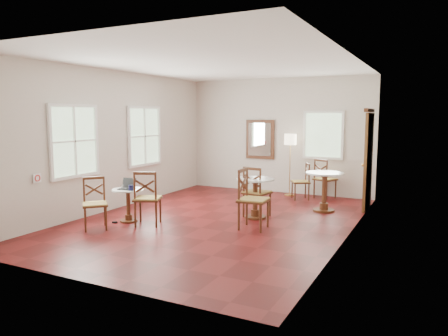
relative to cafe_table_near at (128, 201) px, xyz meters
name	(u,v)px	position (x,y,z in m)	size (l,w,h in m)	color
ground	(217,220)	(1.49, 0.86, -0.40)	(7.00, 7.00, 0.00)	#550E0E
room_shell	(221,123)	(1.43, 1.13, 1.49)	(5.02, 7.02, 3.01)	beige
cafe_table_near	(128,201)	(0.00, 0.00, 0.00)	(0.60, 0.60, 0.64)	#4B2612
cafe_table_mid	(255,194)	(2.08, 1.37, 0.10)	(0.76, 0.76, 0.80)	#4B2612
cafe_table_back	(324,187)	(3.16, 2.58, 0.13)	(0.80, 0.80, 0.84)	#4B2612
chair_near_a	(147,198)	(0.50, -0.05, 0.12)	(0.62, 0.62, 1.03)	#4B2612
chair_near_b	(95,203)	(-0.20, -0.68, 0.07)	(0.61, 0.61, 0.93)	#4B2612
chair_mid_a	(256,192)	(2.06, 1.47, 0.12)	(0.55, 0.55, 1.03)	#4B2612
chair_mid_b	(252,199)	(2.33, 0.59, 0.15)	(0.53, 0.53, 1.09)	#4B2612
chair_back_a	(324,179)	(2.82, 4.02, 0.09)	(0.60, 0.60, 0.98)	#4B2612
chair_back_b	(301,181)	(2.35, 3.65, 0.05)	(0.56, 0.56, 0.89)	#4B2612
floor_lamp	(290,143)	(1.94, 4.01, 0.94)	(0.31, 0.31, 1.58)	#BF8C3F
laptop	(127,186)	(-0.01, 0.00, 0.29)	(0.31, 0.27, 0.20)	black
mouse	(128,189)	(0.05, -0.07, 0.26)	(0.10, 0.06, 0.04)	black
navy_mug	(131,188)	(0.15, -0.09, 0.29)	(0.13, 0.09, 0.10)	black
water_glass	(122,187)	(-0.09, -0.06, 0.29)	(0.05, 0.05, 0.09)	white
power_adapter	(115,222)	(-0.16, -0.23, -0.38)	(0.09, 0.05, 0.04)	black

